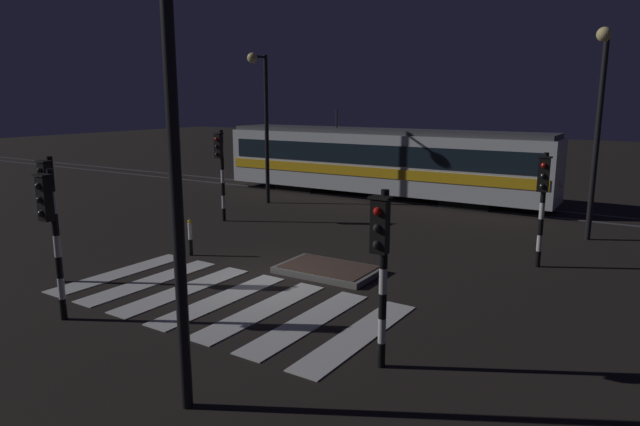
{
  "coord_description": "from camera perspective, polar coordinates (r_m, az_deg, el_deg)",
  "views": [
    {
      "loc": [
        8.57,
        -11.28,
        4.65
      ],
      "look_at": [
        0.19,
        2.22,
        1.4
      ],
      "focal_mm": 31.42,
      "sensor_mm": 36.0,
      "label": 1
    }
  ],
  "objects": [
    {
      "name": "traffic_light_kerb_mid_left",
      "position": [
        12.79,
        -25.73,
        -0.9
      ],
      "size": [
        0.36,
        0.42,
        3.25
      ],
      "color": "black",
      "rests_on": "ground"
    },
    {
      "name": "street_lamp_trackside_right",
      "position": [
        20.12,
        26.54,
        9.44
      ],
      "size": [
        0.44,
        1.21,
        6.77
      ],
      "color": "black",
      "rests_on": "ground"
    },
    {
      "name": "ground_plane",
      "position": [
        14.91,
        -5.15,
        -6.66
      ],
      "size": [
        120.0,
        120.0,
        0.0
      ],
      "primitive_type": "plane",
      "color": "black"
    },
    {
      "name": "traffic_light_corner_near_left",
      "position": [
        15.51,
        -25.78,
        1.12
      ],
      "size": [
        0.36,
        0.42,
        3.25
      ],
      "color": "black",
      "rests_on": "ground"
    },
    {
      "name": "traffic_light_corner_near_right",
      "position": [
        9.48,
        6.27,
        -4.15
      ],
      "size": [
        0.36,
        0.42,
        3.17
      ],
      "color": "black",
      "rests_on": "ground"
    },
    {
      "name": "traffic_light_corner_far_left",
      "position": [
        21.58,
        -10.09,
        5.15
      ],
      "size": [
        0.36,
        0.42,
        3.5
      ],
      "color": "black",
      "rests_on": "ground"
    },
    {
      "name": "street_lamp_trackside_left",
      "position": [
        24.95,
        -5.86,
        10.48
      ],
      "size": [
        0.44,
        1.21,
        6.55
      ],
      "color": "black",
      "rests_on": "ground"
    },
    {
      "name": "bollard_island_edge",
      "position": [
        17.28,
        -13.07,
        -2.44
      ],
      "size": [
        0.12,
        0.12,
        1.11
      ],
      "color": "black",
      "rests_on": "ground"
    },
    {
      "name": "crosswalk_zebra",
      "position": [
        13.53,
        -10.02,
        -8.67
      ],
      "size": [
        8.19,
        4.23,
        0.02
      ],
      "color": "silver",
      "rests_on": "ground"
    },
    {
      "name": "traffic_light_corner_far_right",
      "position": [
        16.46,
        21.73,
        1.91
      ],
      "size": [
        0.36,
        0.42,
        3.22
      ],
      "color": "black",
      "rests_on": "ground"
    },
    {
      "name": "rail_far",
      "position": [
        26.67,
        12.61,
        1.27
      ],
      "size": [
        80.0,
        0.12,
        0.03
      ],
      "primitive_type": "cube",
      "color": "#59595E",
      "rests_on": "ground"
    },
    {
      "name": "tram",
      "position": [
        26.91,
        6.14,
        5.3
      ],
      "size": [
        16.24,
        2.58,
        4.15
      ],
      "color": "silver",
      "rests_on": "ground"
    },
    {
      "name": "traffic_island",
      "position": [
        15.29,
        0.82,
        -5.79
      ],
      "size": [
        2.66,
        1.68,
        0.18
      ],
      "color": "slate",
      "rests_on": "ground"
    },
    {
      "name": "street_lamp_near_kerb",
      "position": [
        7.94,
        -16.15,
        9.45
      ],
      "size": [
        0.44,
        1.21,
        6.93
      ],
      "color": "black",
      "rests_on": "ground"
    },
    {
      "name": "rail_near",
      "position": [
        25.34,
        11.53,
        0.78
      ],
      "size": [
        80.0,
        0.12,
        0.03
      ],
      "primitive_type": "cube",
      "color": "#59595E",
      "rests_on": "ground"
    }
  ]
}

